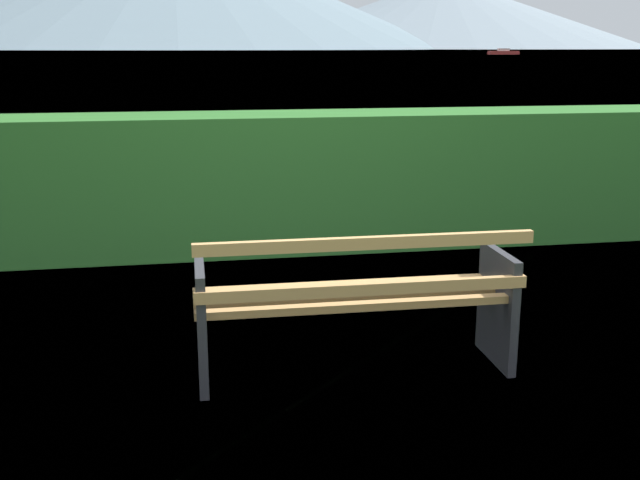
{
  "coord_description": "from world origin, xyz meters",
  "views": [
    {
      "loc": [
        -0.93,
        -4.04,
        1.82
      ],
      "look_at": [
        0.0,
        1.07,
        0.51
      ],
      "focal_mm": 43.13,
      "sensor_mm": 36.0,
      "label": 1
    }
  ],
  "objects": [
    {
      "name": "distant_hills",
      "position": [
        3.36,
        587.1,
        32.8
      ],
      "size": [
        755.55,
        396.53,
        81.09
      ],
      "color": "slate",
      "rests_on": "ground_plane"
    },
    {
      "name": "park_bench",
      "position": [
        -0.0,
        -0.06,
        0.43
      ],
      "size": [
        1.81,
        0.59,
        0.87
      ],
      "color": "tan",
      "rests_on": "ground_plane"
    },
    {
      "name": "hedge_row",
      "position": [
        0.0,
        2.91,
        0.62
      ],
      "size": [
        8.68,
        0.89,
        1.23
      ],
      "primitive_type": "cube",
      "color": "#2D6B28",
      "rests_on": "ground_plane"
    },
    {
      "name": "water_surface",
      "position": [
        0.0,
        307.8,
        0.0
      ],
      "size": [
        620.0,
        620.0,
        0.0
      ],
      "primitive_type": "plane",
      "color": "#7A99A8",
      "rests_on": "ground_plane"
    },
    {
      "name": "ground_plane",
      "position": [
        0.0,
        0.0,
        0.0
      ],
      "size": [
        1400.0,
        1400.0,
        0.0
      ],
      "primitive_type": "plane",
      "color": "#567A38"
    },
    {
      "name": "fishing_boat_near",
      "position": [
        72.78,
        166.46,
        0.51
      ],
      "size": [
        7.02,
        2.55,
        1.38
      ],
      "color": "#B2332D",
      "rests_on": "water_surface"
    }
  ]
}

